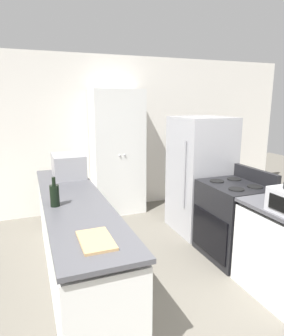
{
  "coord_description": "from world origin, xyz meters",
  "views": [
    {
      "loc": [
        -1.31,
        -1.44,
        1.87
      ],
      "look_at": [
        0.0,
        1.94,
        1.05
      ],
      "focal_mm": 32.0,
      "sensor_mm": 36.0,
      "label": 1
    }
  ],
  "objects": [
    {
      "name": "stove",
      "position": [
        0.93,
        1.32,
        0.46
      ],
      "size": [
        0.66,
        0.76,
        1.07
      ],
      "color": "black",
      "rests_on": "ground_plane"
    },
    {
      "name": "wall_back",
      "position": [
        0.0,
        3.55,
        1.3
      ],
      "size": [
        7.0,
        0.06,
        2.6
      ],
      "color": "silver",
      "rests_on": "ground_plane"
    },
    {
      "name": "pantry_cabinet",
      "position": [
        0.08,
        3.27,
        1.02
      ],
      "size": [
        0.84,
        0.49,
        2.05
      ],
      "color": "silver",
      "rests_on": "ground_plane"
    },
    {
      "name": "cutting_board",
      "position": [
        -0.91,
        0.46,
        0.92
      ],
      "size": [
        0.22,
        0.37,
        0.02
      ],
      "color": "tan",
      "rests_on": "counter_left"
    },
    {
      "name": "wine_bottle",
      "position": [
        -1.11,
        1.31,
        1.02
      ],
      "size": [
        0.09,
        0.09,
        0.28
      ],
      "color": "black",
      "rests_on": "counter_left"
    },
    {
      "name": "refrigerator",
      "position": [
        0.97,
        2.14,
        0.83
      ],
      "size": [
        0.74,
        0.8,
        1.65
      ],
      "color": "#A3A3A8",
      "rests_on": "ground_plane"
    },
    {
      "name": "counter_left",
      "position": [
        -0.91,
        1.49,
        0.44
      ],
      "size": [
        0.6,
        2.78,
        0.91
      ],
      "color": "silver",
      "rests_on": "ground_plane"
    },
    {
      "name": "microwave",
      "position": [
        -0.83,
        2.38,
        1.05
      ],
      "size": [
        0.39,
        0.51,
        0.29
      ],
      "color": "#939399",
      "rests_on": "counter_left"
    },
    {
      "name": "counter_right",
      "position": [
        0.91,
        0.51,
        0.44
      ],
      "size": [
        0.6,
        0.81,
        0.91
      ],
      "color": "silver",
      "rests_on": "ground_plane"
    }
  ]
}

